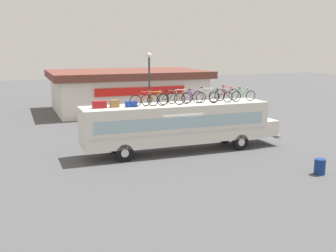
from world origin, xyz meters
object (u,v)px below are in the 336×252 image
at_px(rooftop_bicycle_6, 206,96).
at_px(street_lamp, 149,82).
at_px(bus, 179,123).
at_px(rooftop_bicycle_2, 155,99).
at_px(rooftop_bicycle_1, 144,100).
at_px(trash_bin, 320,167).
at_px(rooftop_bicycle_7, 221,97).
at_px(rooftop_bicycle_3, 171,99).
at_px(rooftop_bicycle_8, 227,94).
at_px(luggage_bag_3, 131,104).
at_px(rooftop_bicycle_5, 194,97).
at_px(rooftop_bicycle_9, 243,95).
at_px(luggage_bag_2, 115,104).
at_px(luggage_bag_1, 99,104).
at_px(rooftop_bicycle_4, 180,97).

relative_size(rooftop_bicycle_6, street_lamp, 0.31).
height_order(bus, rooftop_bicycle_2, rooftop_bicycle_2).
relative_size(rooftop_bicycle_1, trash_bin, 2.22).
bearing_deg(rooftop_bicycle_1, rooftop_bicycle_7, -1.56).
xyz_separation_m(rooftop_bicycle_3, rooftop_bicycle_8, (4.09, 0.71, 0.01)).
bearing_deg(luggage_bag_3, rooftop_bicycle_2, 2.59).
height_order(bus, street_lamp, street_lamp).
distance_m(rooftop_bicycle_5, rooftop_bicycle_9, 3.32).
bearing_deg(luggage_bag_2, rooftop_bicycle_8, 2.51).
xyz_separation_m(luggage_bag_1, rooftop_bicycle_8, (8.23, 0.31, 0.20)).
xyz_separation_m(rooftop_bicycle_1, rooftop_bicycle_8, (5.71, 0.65, 0.02)).
relative_size(rooftop_bicycle_3, rooftop_bicycle_7, 1.10).
relative_size(luggage_bag_1, rooftop_bicycle_5, 0.45).
xyz_separation_m(luggage_bag_3, rooftop_bicycle_5, (3.91, 0.03, 0.21)).
relative_size(rooftop_bicycle_4, rooftop_bicycle_8, 1.00).
height_order(luggage_bag_3, trash_bin, luggage_bag_3).
height_order(luggage_bag_3, rooftop_bicycle_5, rooftop_bicycle_5).
relative_size(luggage_bag_3, street_lamp, 0.11).
height_order(luggage_bag_3, rooftop_bicycle_6, rooftop_bicycle_6).
bearing_deg(rooftop_bicycle_5, luggage_bag_1, 178.44).
bearing_deg(bus, rooftop_bicycle_2, -178.35).
bearing_deg(luggage_bag_1, luggage_bag_2, -1.17).
bearing_deg(rooftop_bicycle_6, rooftop_bicycle_4, 170.20).
xyz_separation_m(bus, rooftop_bicycle_2, (-1.57, -0.05, 1.54)).
distance_m(luggage_bag_2, rooftop_bicycle_4, 4.09).
relative_size(bus, rooftop_bicycle_6, 6.84).
height_order(rooftop_bicycle_1, rooftop_bicycle_3, rooftop_bicycle_3).
bearing_deg(rooftop_bicycle_5, rooftop_bicycle_6, 1.16).
distance_m(luggage_bag_2, rooftop_bicycle_2, 2.40).
distance_m(rooftop_bicycle_1, rooftop_bicycle_9, 6.50).
bearing_deg(trash_bin, rooftop_bicycle_2, 133.44).
bearing_deg(luggage_bag_1, rooftop_bicycle_7, -3.72).
bearing_deg(bus, rooftop_bicycle_6, -2.02).
height_order(rooftop_bicycle_5, trash_bin, rooftop_bicycle_5).
bearing_deg(rooftop_bicycle_4, rooftop_bicycle_9, -7.63).
xyz_separation_m(rooftop_bicycle_4, rooftop_bicycle_5, (0.77, -0.30, -0.02)).
xyz_separation_m(rooftop_bicycle_4, street_lamp, (0.16, 6.36, 0.42)).
bearing_deg(street_lamp, rooftop_bicycle_6, -77.60).
distance_m(luggage_bag_2, street_lamp, 7.79).
bearing_deg(luggage_bag_2, luggage_bag_1, 178.83).
xyz_separation_m(bus, luggage_bag_1, (-4.82, 0.08, 1.37)).
bearing_deg(rooftop_bicycle_9, luggage_bag_3, 178.28).
distance_m(rooftop_bicycle_6, rooftop_bicycle_9, 2.48).
relative_size(rooftop_bicycle_5, trash_bin, 2.09).
height_order(rooftop_bicycle_1, rooftop_bicycle_4, rooftop_bicycle_1).
relative_size(rooftop_bicycle_4, rooftop_bicycle_7, 1.06).
height_order(luggage_bag_2, rooftop_bicycle_3, rooftop_bicycle_3).
bearing_deg(rooftop_bicycle_9, luggage_bag_1, 177.43).
height_order(rooftop_bicycle_3, rooftop_bicycle_4, rooftop_bicycle_3).
xyz_separation_m(rooftop_bicycle_5, rooftop_bicycle_6, (0.85, 0.02, 0.03)).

